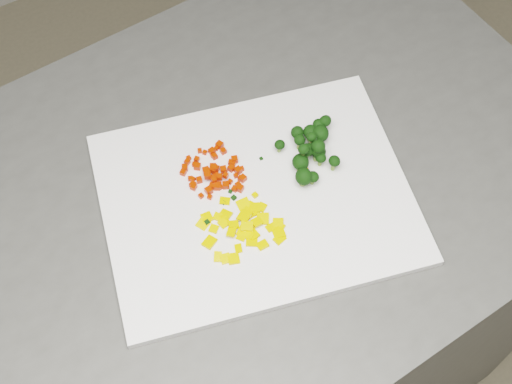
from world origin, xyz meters
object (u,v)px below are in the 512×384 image
cutting_board (256,198)px  carrot_pile (214,168)px  counter_block (247,300)px  pepper_pile (242,228)px  broccoli_pile (317,150)px

cutting_board → carrot_pile: bearing=118.0°
counter_block → carrot_pile: bearing=149.2°
counter_block → pepper_pile: bearing=-121.0°
cutting_board → counter_block: bearing=85.5°
counter_block → carrot_pile: carrot_pile is taller
carrot_pile → broccoli_pile: size_ratio=0.83×
cutting_board → pepper_pile: size_ratio=3.88×
pepper_pile → broccoli_pile: bearing=17.0°
counter_block → broccoli_pile: 0.50m
carrot_pile → broccoli_pile: (0.13, -0.05, 0.01)m
counter_block → carrot_pile: 0.48m
counter_block → broccoli_pile: bearing=-18.0°
pepper_pile → broccoli_pile: (0.14, 0.04, 0.02)m
counter_block → cutting_board: bearing=-94.5°
cutting_board → carrot_pile: 0.07m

